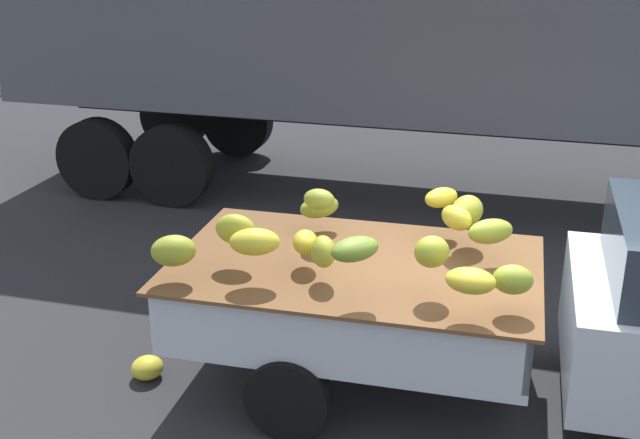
# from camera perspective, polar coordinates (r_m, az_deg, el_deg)

# --- Properties ---
(ground) EXTENTS (220.00, 220.00, 0.00)m
(ground) POSITION_cam_1_polar(r_m,az_deg,el_deg) (6.85, 12.24, -12.00)
(ground) COLOR #28282B
(curb_strip) EXTENTS (80.00, 0.80, 0.16)m
(curb_strip) POSITION_cam_1_polar(r_m,az_deg,el_deg) (15.66, 12.75, 7.37)
(curb_strip) COLOR gray
(curb_strip) RESTS_ON ground
(pickup_truck) EXTENTS (5.11, 1.96, 1.70)m
(pickup_truck) POSITION_cam_1_polar(r_m,az_deg,el_deg) (6.40, 20.28, -6.24)
(pickup_truck) COLOR silver
(pickup_truck) RESTS_ON ground
(semi_trailer) EXTENTS (12.12, 3.23, 3.95)m
(semi_trailer) POSITION_cam_1_polar(r_m,az_deg,el_deg) (10.51, 10.14, 14.61)
(semi_trailer) COLOR #4C5156
(semi_trailer) RESTS_ON ground
(fallen_banana_bunch_near_tailgate) EXTENTS (0.30, 0.32, 0.19)m
(fallen_banana_bunch_near_tailgate) POSITION_cam_1_polar(r_m,az_deg,el_deg) (7.03, -12.06, -10.16)
(fallen_banana_bunch_near_tailgate) COLOR gold
(fallen_banana_bunch_near_tailgate) RESTS_ON ground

